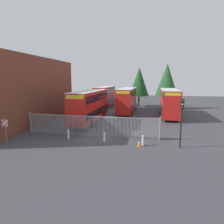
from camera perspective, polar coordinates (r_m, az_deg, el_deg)
ground_plane at (r=28.20m, az=1.66°, el=-2.72°), size 100.00×100.00×0.00m
depot_building_brick at (r=29.20m, az=-26.30°, el=5.55°), size 7.45×19.61×8.89m
palisade_fence at (r=20.70m, az=-6.25°, el=-3.87°), size 14.39×0.14×2.35m
double_decker_bus_near_gate at (r=27.52m, az=-6.54°, el=2.05°), size 2.54×10.81×4.42m
double_decker_bus_behind_fence_left at (r=33.12m, az=16.40°, el=2.96°), size 2.54×10.81×4.42m
double_decker_bus_behind_fence_right at (r=35.83m, az=4.41°, el=3.77°), size 2.54×10.81×4.42m
double_decker_bus_far_back at (r=43.56m, az=-2.01°, el=4.78°), size 2.54×10.81×4.42m
bollard_near_left at (r=20.34m, az=-12.65°, el=-6.33°), size 0.20×0.20×0.95m
bollard_center_front at (r=18.80m, az=-2.23°, el=-7.41°), size 0.20×0.20×0.95m
bollard_near_right at (r=18.02m, az=9.04°, el=-8.27°), size 0.20×0.20×0.95m
traffic_cone_by_gate at (r=17.80m, az=7.98°, el=-9.10°), size 0.34×0.34×0.59m
speed_limit_sign_post at (r=20.19m, az=-28.87°, el=-3.60°), size 0.60×0.14×2.40m
traffic_light_kerbside at (r=17.72m, az=19.77°, el=-0.66°), size 0.28×0.33×4.30m
tree_tall_back at (r=41.64m, az=15.79°, el=8.97°), size 4.66×4.66×9.20m
tree_short_side at (r=44.10m, az=7.98°, el=8.80°), size 4.36×4.36×8.66m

